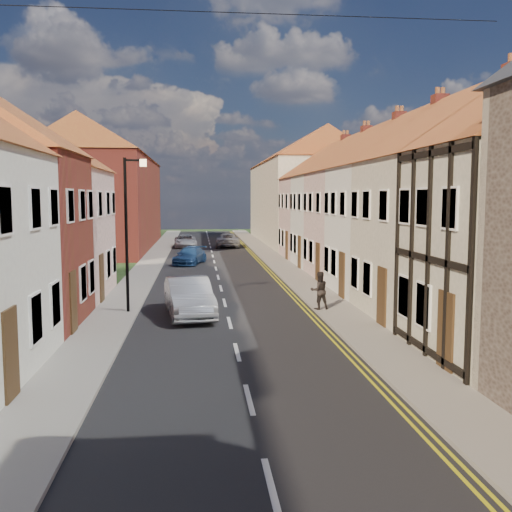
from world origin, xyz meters
TOP-DOWN VIEW (x-y plane):
  - road at (0.00, 30.00)m, footprint 7.00×90.00m
  - pavement_left at (-4.40, 30.00)m, footprint 1.80×90.00m
  - pavement_right at (4.40, 30.00)m, footprint 1.80×90.00m
  - cottage_r_white_near at (9.30, 18.10)m, footprint 8.30×6.00m
  - cottage_r_cream_mid at (9.30, 23.50)m, footprint 8.30×5.20m
  - cottage_r_pink at (9.30, 28.90)m, footprint 8.30×6.00m
  - cottage_r_white_far at (9.30, 34.30)m, footprint 8.30×5.20m
  - cottage_r_cream_far at (9.30, 39.70)m, footprint 8.30×6.00m
  - cottage_l_pink at (-9.30, 23.85)m, footprint 8.30×6.30m
  - block_right_far at (9.30, 55.00)m, footprint 8.30×24.20m
  - block_left_far at (-9.30, 50.00)m, footprint 8.30×24.20m
  - lamppost at (-3.81, 20.00)m, footprint 0.88×0.15m
  - car_mid at (-1.50, 19.36)m, footprint 2.18×4.71m
  - car_far at (-1.70, 36.80)m, footprint 2.63×4.27m
  - car_distant at (-2.29, 50.00)m, footprint 2.17×4.36m
  - pedestrian_right at (3.70, 19.69)m, footprint 0.82×0.68m
  - car_distant_b at (1.64, 50.00)m, footprint 2.51×4.84m

SIDE VIEW (x-z plane):
  - road at x=0.00m, z-range 0.00..0.02m
  - pavement_left at x=-4.40m, z-range 0.00..0.12m
  - pavement_right at x=4.40m, z-range 0.00..0.12m
  - car_far at x=-1.70m, z-range 0.00..1.15m
  - car_distant at x=-2.29m, z-range 0.00..1.19m
  - car_distant_b at x=1.64m, z-range 0.00..1.30m
  - car_mid at x=-1.50m, z-range 0.00..1.49m
  - pedestrian_right at x=3.70m, z-range 0.12..1.64m
  - lamppost at x=-3.81m, z-range 0.54..6.54m
  - cottage_l_pink at x=-9.30m, z-range -0.03..8.77m
  - cottage_r_white_near at x=9.30m, z-range -0.03..8.97m
  - cottage_r_pink at x=9.30m, z-range -0.03..8.97m
  - cottage_r_cream_far at x=9.30m, z-range -0.03..8.97m
  - cottage_r_cream_mid at x=9.30m, z-range -0.02..8.98m
  - cottage_r_white_far at x=9.30m, z-range -0.02..8.98m
  - block_right_far at x=9.30m, z-range 0.04..10.54m
  - block_left_far at x=-9.30m, z-range 0.04..10.54m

